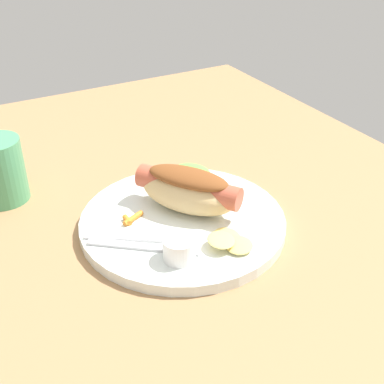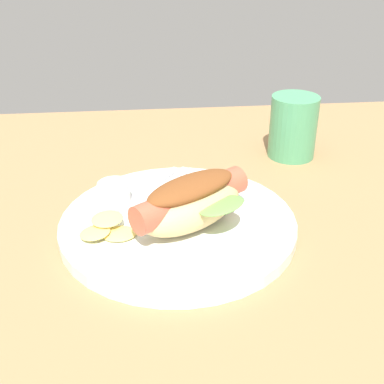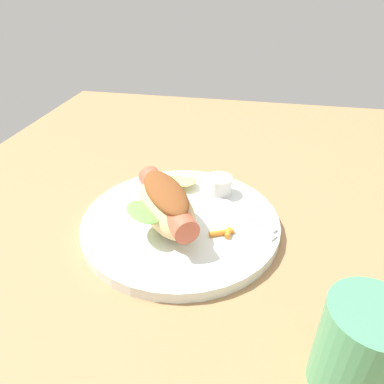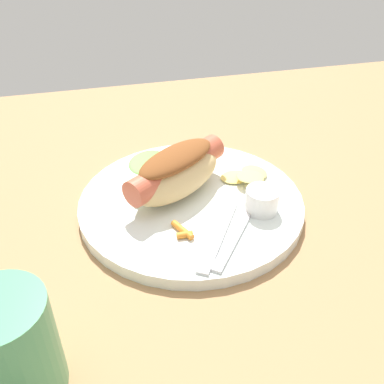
# 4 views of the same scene
# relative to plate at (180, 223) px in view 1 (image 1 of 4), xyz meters

# --- Properties ---
(ground_plane) EXTENTS (1.20, 0.90, 0.02)m
(ground_plane) POSITION_rel_plate_xyz_m (0.01, 0.00, -0.02)
(ground_plane) COLOR #9E754C
(plate) EXTENTS (0.29, 0.29, 0.02)m
(plate) POSITION_rel_plate_xyz_m (0.00, 0.00, 0.00)
(plate) COLOR white
(plate) RESTS_ON ground_plane
(hot_dog) EXTENTS (0.15, 0.13, 0.06)m
(hot_dog) POSITION_rel_plate_xyz_m (-0.02, 0.02, 0.04)
(hot_dog) COLOR #DBB77A
(hot_dog) RESTS_ON plate
(sauce_ramekin) EXTENTS (0.04, 0.04, 0.03)m
(sauce_ramekin) POSITION_rel_plate_xyz_m (0.08, -0.04, 0.02)
(sauce_ramekin) COLOR white
(sauce_ramekin) RESTS_ON plate
(fork) EXTENTS (0.10, 0.12, 0.00)m
(fork) POSITION_rel_plate_xyz_m (0.03, -0.08, 0.01)
(fork) COLOR silver
(fork) RESTS_ON plate
(knife) EXTENTS (0.08, 0.12, 0.00)m
(knife) POSITION_rel_plate_xyz_m (0.01, -0.07, 0.01)
(knife) COLOR silver
(knife) RESTS_ON plate
(chips_pile) EXTENTS (0.07, 0.06, 0.02)m
(chips_pile) POSITION_rel_plate_xyz_m (0.08, 0.03, 0.01)
(chips_pile) COLOR #E8CE69
(chips_pile) RESTS_ON plate
(carrot_garnish) EXTENTS (0.02, 0.03, 0.01)m
(carrot_garnish) POSITION_rel_plate_xyz_m (-0.03, -0.06, 0.01)
(carrot_garnish) COLOR orange
(carrot_garnish) RESTS_ON plate
(drinking_cup) EXTENTS (0.07, 0.07, 0.10)m
(drinking_cup) POSITION_rel_plate_xyz_m (-0.20, -0.20, 0.04)
(drinking_cup) COLOR #4C9E6B
(drinking_cup) RESTS_ON ground_plane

